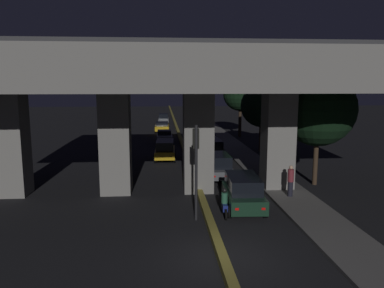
{
  "coord_description": "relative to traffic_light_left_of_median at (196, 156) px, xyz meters",
  "views": [
    {
      "loc": [
        -2.19,
        -13.32,
        6.57
      ],
      "look_at": [
        0.5,
        20.02,
        1.22
      ],
      "focal_mm": 35.0,
      "sensor_mm": 36.0,
      "label": 1
    }
  ],
  "objects": [
    {
      "name": "car_taxi_yellow_lead_oncoming",
      "position": [
        -1.37,
        14.78,
        -2.26
      ],
      "size": [
        1.94,
        4.13,
        1.73
      ],
      "rotation": [
        0.0,
        0.0,
        -1.6
      ],
      "color": "gold",
      "rests_on": "ground_plane"
    },
    {
      "name": "pedestrian_on_sidewalk",
      "position": [
        5.74,
        2.87,
        -2.12
      ],
      "size": [
        0.36,
        0.36,
        1.81
      ],
      "color": "black",
      "rests_on": "sidewalk_right"
    },
    {
      "name": "street_lamp",
      "position": [
        4.65,
        29.58,
        1.19
      ],
      "size": [
        2.43,
        0.32,
        7.3
      ],
      "color": "#2D2D30",
      "rests_on": "ground_plane"
    },
    {
      "name": "car_grey_fourth_oncoming",
      "position": [
        -1.32,
        45.42,
        -2.31
      ],
      "size": [
        1.91,
        4.11,
        1.7
      ],
      "rotation": [
        0.0,
        0.0,
        -1.59
      ],
      "color": "#515459",
      "rests_on": "ground_plane"
    },
    {
      "name": "motorcycle_blue_filtering_near",
      "position": [
        1.48,
        0.39,
        -2.58
      ],
      "size": [
        0.34,
        1.86,
        1.43
      ],
      "rotation": [
        0.0,
        0.0,
        1.52
      ],
      "color": "black",
      "rests_on": "ground_plane"
    },
    {
      "name": "car_dark_green_third",
      "position": [
        2.66,
        14.55,
        -2.24
      ],
      "size": [
        2.14,
        4.51,
        1.81
      ],
      "rotation": [
        0.0,
        0.0,
        1.62
      ],
      "color": "black",
      "rests_on": "ground_plane"
    },
    {
      "name": "traffic_light_left_of_median",
      "position": [
        0.0,
        0.0,
        0.0
      ],
      "size": [
        0.3,
        0.49,
        4.67
      ],
      "color": "black",
      "rests_on": "ground_plane"
    },
    {
      "name": "roadside_tree_kerbside_mid",
      "position": [
        8.12,
        18.27,
        1.29
      ],
      "size": [
        4.16,
        4.16,
        6.58
      ],
      "color": "#38281C",
      "rests_on": "ground_plane"
    },
    {
      "name": "roadside_tree_kerbside_far",
      "position": [
        8.21,
        28.83,
        2.22
      ],
      "size": [
        4.38,
        4.38,
        7.63
      ],
      "color": "#2D2116",
      "rests_on": "ground_plane"
    },
    {
      "name": "median_divider",
      "position": [
        0.59,
        30.79,
        -3.03
      ],
      "size": [
        0.37,
        126.0,
        0.32
      ],
      "primitive_type": "cube",
      "color": "olive",
      "rests_on": "ground_plane"
    },
    {
      "name": "car_grey_second",
      "position": [
        2.31,
        7.89,
        -2.26
      ],
      "size": [
        1.84,
        3.99,
        1.73
      ],
      "rotation": [
        0.0,
        0.0,
        1.57
      ],
      "color": "#515459",
      "rests_on": "ground_plane"
    },
    {
      "name": "sidewalk_right",
      "position": [
        5.9,
        23.79,
        -3.11
      ],
      "size": [
        2.61,
        126.0,
        0.17
      ],
      "primitive_type": "cube",
      "color": "#5B5956",
      "rests_on": "ground_plane"
    },
    {
      "name": "roadside_tree_kerbside_near",
      "position": [
        8.43,
        5.8,
        1.79
      ],
      "size": [
        4.78,
        4.78,
        7.38
      ],
      "color": "#38281C",
      "rests_on": "ground_plane"
    },
    {
      "name": "car_silver_second_oncoming",
      "position": [
        -1.36,
        24.3,
        -2.47
      ],
      "size": [
        1.88,
        4.06,
        1.46
      ],
      "rotation": [
        0.0,
        0.0,
        -1.56
      ],
      "color": "gray",
      "rests_on": "ground_plane"
    },
    {
      "name": "elevated_overpass",
      "position": [
        0.33,
        4.99,
        3.68
      ],
      "size": [
        26.91,
        12.37,
        9.23
      ],
      "color": "gray",
      "rests_on": "ground_plane"
    },
    {
      "name": "car_dark_green_lead",
      "position": [
        2.63,
        1.34,
        -2.25
      ],
      "size": [
        2.13,
        4.15,
        1.79
      ],
      "rotation": [
        0.0,
        0.0,
        1.52
      ],
      "color": "black",
      "rests_on": "ground_plane"
    },
    {
      "name": "ground_plane",
      "position": [
        0.59,
        -4.21,
        -3.19
      ],
      "size": [
        200.0,
        200.0,
        0.0
      ],
      "primitive_type": "plane",
      "color": "black"
    },
    {
      "name": "car_taxi_yellow_third_oncoming",
      "position": [
        -1.59,
        34.3,
        -2.45
      ],
      "size": [
        2.1,
        4.38,
        1.39
      ],
      "rotation": [
        0.0,
        0.0,
        -1.59
      ],
      "color": "gold",
      "rests_on": "ground_plane"
    }
  ]
}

